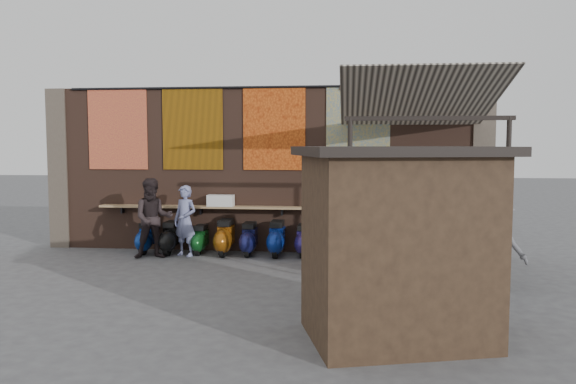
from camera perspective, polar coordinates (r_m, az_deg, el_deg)
The scene contains 33 objects.
ground at distance 11.42m, azimuth -4.53°, elevation -8.38°, with size 70.00×70.00×0.00m, color #474749.
brick_wall at distance 13.80m, azimuth -2.53°, elevation 2.30°, with size 10.00×0.40×4.00m, color brown.
pier_left at distance 15.45m, azimuth -21.99°, elevation 2.22°, with size 0.50×0.50×4.00m, color #4C4238.
pier_right at distance 14.00m, azimuth 19.03°, elevation 2.08°, with size 0.50×0.50×4.00m, color #4C4238.
eating_counter at distance 13.50m, azimuth -2.75°, elevation -1.59°, with size 8.00×0.32×0.05m, color #9E7A51.
shelf_box at distance 13.64m, azimuth -6.86°, elevation -0.87°, with size 0.63×0.28×0.27m, color white.
tapestry_redgold at distance 14.56m, azimuth -16.92°, elevation 6.16°, with size 1.50×0.02×2.00m, color maroon.
tapestry_sun at distance 13.93m, azimuth -9.66°, elevation 6.37°, with size 1.50×0.02×2.00m, color #C7770B.
tapestry_orange at distance 13.53m, azimuth -1.42°, elevation 6.49°, with size 1.50×0.02×2.00m, color #D95D1B.
tapestry_multi at distance 13.42m, azimuth 7.13°, elevation 6.46°, with size 1.50×0.02×2.00m, color #2B5FA0.
hang_rail at distance 13.63m, azimuth -2.71°, elevation 10.60°, with size 0.06×0.06×9.50m, color black.
scooter_stool_0 at distance 13.96m, azimuth -14.16°, elevation -4.54°, with size 0.35×0.78×0.74m, color navy, non-canonical shape.
scooter_stool_1 at distance 13.73m, azimuth -11.85°, elevation -4.59°, with size 0.37×0.81×0.77m, color black, non-canonical shape.
scooter_stool_2 at distance 13.63m, azimuth -8.90°, elevation -4.80°, with size 0.32×0.72×0.68m, color #0D4418, non-canonical shape.
scooter_stool_3 at distance 13.39m, azimuth -6.43°, elevation -4.62°, with size 0.39×0.88×0.83m, color #7D400B, non-canonical shape.
scooter_stool_4 at distance 13.30m, azimuth -3.98°, elevation -4.81°, with size 0.36×0.81×0.77m, color #121444, non-canonical shape.
scooter_stool_5 at distance 13.18m, azimuth -1.15°, elevation -4.77°, with size 0.39×0.86×0.82m, color navy, non-canonical shape.
scooter_stool_6 at distance 13.18m, azimuth 1.56°, elevation -4.95°, with size 0.35×0.78×0.74m, color navy, non-canonical shape.
scooter_stool_7 at distance 13.11m, azimuth 3.84°, elevation -4.87°, with size 0.38×0.85×0.80m, color #991F0B, non-canonical shape.
diner_left at distance 13.37m, azimuth -10.41°, elevation -2.89°, with size 0.61×0.40×1.66m, color #787FAF.
diner_right at distance 13.24m, azimuth -13.54°, elevation -2.62°, with size 0.90×0.70×1.84m, color black.
shopper_navy at distance 10.88m, azimuth 13.26°, elevation -4.70°, with size 0.97×0.40×1.66m, color black.
shopper_grey at distance 10.70m, azimuth 20.41°, elevation -4.99°, with size 1.08×0.62×1.68m, color #5C5C61.
shopper_tan at distance 11.57m, azimuth 3.90°, elevation -3.65°, with size 0.88×0.58×1.81m, color #897157.
market_stall at distance 7.62m, azimuth 11.02°, elevation -5.65°, with size 2.27×1.70×2.46m, color black.
stall_roof at distance 7.50m, azimuth 11.18°, elevation 4.10°, with size 2.54×1.96×0.12m, color black.
stall_sign at distance 8.37m, azimuth 9.01°, elevation -0.86°, with size 1.20×0.04×0.50m, color gold.
stall_shelf at distance 8.51m, azimuth 8.93°, elevation -6.81°, with size 1.89×0.10×0.06m, color #473321.
awning_canvas at distance 11.96m, azimuth 13.14°, elevation 9.23°, with size 3.20×3.40×0.03m, color beige.
awning_ledger at distance 13.56m, azimuth 12.33°, elevation 10.40°, with size 3.30×0.08×0.12m, color #33261C.
awning_header at distance 10.44m, azimuth 14.11°, elevation 7.28°, with size 3.00×0.08×0.08m, color black.
awning_post_left at distance 10.38m, azimuth 6.26°, elevation -1.04°, with size 0.09×0.09×3.10m, color black.
awning_post_right at distance 10.77m, azimuth 21.34°, elevation -1.14°, with size 0.09×0.09×3.10m, color black.
Camera 1 is at (2.05, -10.93, 2.60)m, focal length 35.00 mm.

